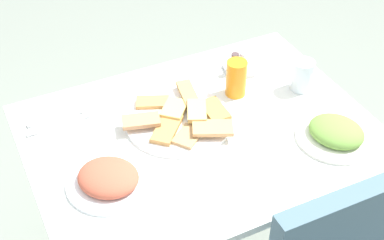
{
  "coord_description": "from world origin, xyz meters",
  "views": [
    {
      "loc": [
        0.56,
        1.09,
        1.82
      ],
      "look_at": [
        0.02,
        -0.03,
        0.77
      ],
      "focal_mm": 51.06,
      "sensor_mm": 36.0,
      "label": 1
    }
  ],
  "objects": [
    {
      "name": "dining_table",
      "position": [
        0.0,
        0.0,
        0.64
      ],
      "size": [
        1.02,
        0.76,
        0.74
      ],
      "color": "white",
      "rests_on": "ground_plane"
    },
    {
      "name": "pide_platter",
      "position": [
        0.04,
        -0.07,
        0.75
      ],
      "size": [
        0.34,
        0.33,
        0.04
      ],
      "color": "white",
      "rests_on": "dining_table"
    },
    {
      "name": "salad_plate_greens",
      "position": [
        -0.34,
        0.2,
        0.76
      ],
      "size": [
        0.23,
        0.23,
        0.06
      ],
      "color": "white",
      "rests_on": "dining_table"
    },
    {
      "name": "salad_plate_rice",
      "position": [
        0.32,
        0.08,
        0.76
      ],
      "size": [
        0.23,
        0.23,
        0.06
      ],
      "color": "white",
      "rests_on": "dining_table"
    },
    {
      "name": "soda_can",
      "position": [
        -0.18,
        -0.12,
        0.8
      ],
      "size": [
        0.08,
        0.08,
        0.12
      ],
      "primitive_type": "cylinder",
      "rotation": [
        0.0,
        0.0,
        3.42
      ],
      "color": "orange",
      "rests_on": "dining_table"
    },
    {
      "name": "drinking_glass",
      "position": [
        -0.39,
        -0.05,
        0.79
      ],
      "size": [
        0.07,
        0.07,
        0.1
      ],
      "primitive_type": "cylinder",
      "color": "silver",
      "rests_on": "dining_table"
    },
    {
      "name": "paper_napkin",
      "position": [
        0.38,
        -0.23,
        0.74
      ],
      "size": [
        0.17,
        0.17,
        0.0
      ],
      "primitive_type": "cube",
      "rotation": [
        0.0,
        0.0,
        0.23
      ],
      "color": "white",
      "rests_on": "dining_table"
    },
    {
      "name": "fork",
      "position": [
        0.38,
        -0.25,
        0.74
      ],
      "size": [
        0.17,
        0.02,
        0.0
      ],
      "primitive_type": "cube",
      "rotation": [
        0.0,
        0.0,
        -0.03
      ],
      "color": "silver",
      "rests_on": "paper_napkin"
    },
    {
      "name": "spoon",
      "position": [
        0.38,
        -0.21,
        0.74
      ],
      "size": [
        0.19,
        0.02,
        0.0
      ],
      "primitive_type": "cube",
      "rotation": [
        0.0,
        0.0,
        0.04
      ],
      "color": "silver",
      "rests_on": "paper_napkin"
    },
    {
      "name": "condiment_caddy",
      "position": [
        -0.25,
        -0.22,
        0.76
      ],
      "size": [
        0.11,
        0.11,
        0.08
      ],
      "color": "#B2B2B7",
      "rests_on": "dining_table"
    }
  ]
}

